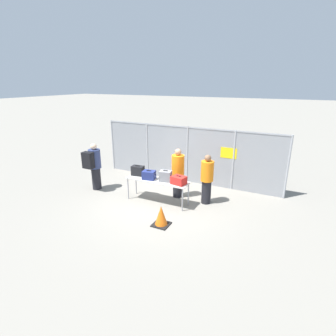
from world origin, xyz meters
name	(u,v)px	position (x,y,z in m)	size (l,w,h in m)	color
ground_plane	(160,204)	(0.00, 0.00, 0.00)	(120.00, 120.00, 0.00)	gray
fence_section	(188,154)	(0.01, 2.34, 1.18)	(7.46, 0.07, 2.26)	#9EA0A5
inspection_table	(157,182)	(-0.14, 0.11, 0.73)	(2.17, 0.62, 0.80)	#B2B2AD
suitcase_black	(138,171)	(-0.96, 0.20, 0.97)	(0.45, 0.30, 0.36)	black
suitcase_navy	(149,175)	(-0.43, 0.05, 0.94)	(0.46, 0.37, 0.31)	navy
suitcase_grey	(166,176)	(0.15, 0.13, 0.97)	(0.44, 0.36, 0.37)	slate
suitcase_red	(179,180)	(0.65, 0.09, 0.93)	(0.48, 0.41, 0.28)	red
traveler_hooded	(94,165)	(-2.76, 0.00, 0.98)	(0.44, 0.68, 1.77)	black
security_worker_near	(178,172)	(0.29, 0.80, 0.91)	(0.44, 0.44, 1.76)	black
security_worker_far	(207,179)	(1.36, 0.77, 0.87)	(0.42, 0.42, 1.69)	black
utility_trailer	(214,163)	(0.67, 3.94, 0.41)	(3.69, 1.96, 0.72)	#4C6B47
traffic_cone	(161,216)	(0.69, -1.19, 0.28)	(0.47, 0.47, 0.59)	black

